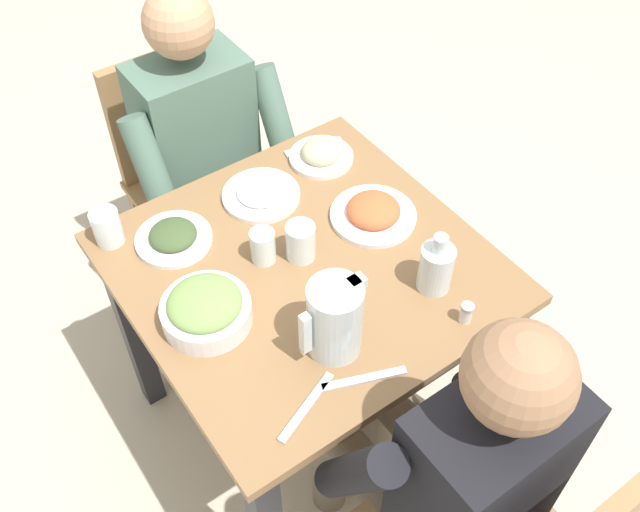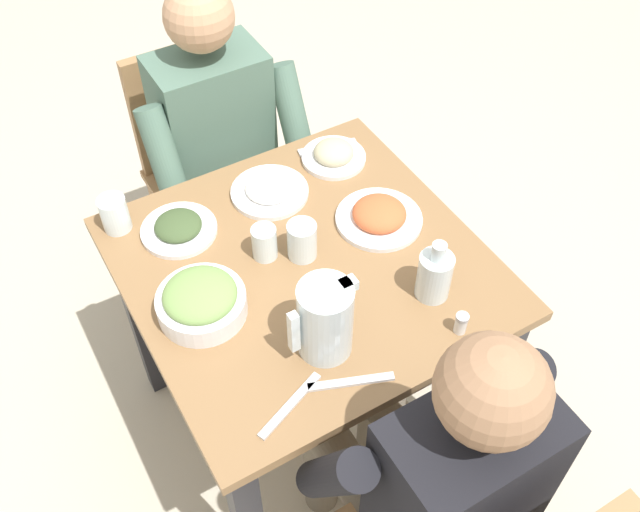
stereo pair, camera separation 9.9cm
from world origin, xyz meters
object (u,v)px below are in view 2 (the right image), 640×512
(dining_table, at_px, (306,299))
(water_glass_by_pitcher, at_px, (264,243))
(plate_dolmas, at_px, (179,228))
(plate_yoghurt, at_px, (270,190))
(water_glass_far_right, at_px, (302,240))
(diner_near, at_px, (230,163))
(plate_rice_curry, at_px, (379,216))
(chair_near, at_px, (207,162))
(oil_carafe, at_px, (434,277))
(salad_bowl, at_px, (201,301))
(salt_shaker, at_px, (461,323))
(plate_beans, at_px, (334,154))
(water_glass_far_left, at_px, (115,214))
(diner_far, at_px, (427,467))
(water_pitcher, at_px, (325,320))

(dining_table, relative_size, water_glass_by_pitcher, 9.45)
(dining_table, height_order, plate_dolmas, plate_dolmas)
(plate_yoghurt, distance_m, water_glass_far_right, 0.24)
(diner_near, xyz_separation_m, plate_rice_curry, (-0.19, 0.51, 0.13))
(dining_table, bearing_deg, plate_yoghurt, -98.69)
(chair_near, distance_m, plate_yoghurt, 0.55)
(water_glass_far_right, xyz_separation_m, oil_carafe, (-0.20, 0.26, 0.01))
(salad_bowl, distance_m, plate_rice_curry, 0.51)
(salad_bowl, height_order, salt_shaker, salad_bowl)
(chair_near, bearing_deg, diner_near, 90.00)
(diner_near, height_order, plate_beans, diner_near)
(plate_dolmas, distance_m, water_glass_far_right, 0.32)
(plate_beans, height_order, plate_dolmas, plate_beans)
(water_glass_far_left, bearing_deg, dining_table, 135.45)
(water_glass_far_right, bearing_deg, diner_far, 87.65)
(diner_far, bearing_deg, plate_beans, -108.09)
(diner_far, distance_m, plate_rice_curry, 0.63)
(diner_far, bearing_deg, salad_bowl, -63.86)
(water_glass_far_left, height_order, salt_shaker, water_glass_far_left)
(dining_table, height_order, water_pitcher, water_pitcher)
(diner_near, distance_m, diner_far, 1.08)
(chair_near, distance_m, water_glass_far_left, 0.64)
(water_pitcher, distance_m, salt_shaker, 0.31)
(water_glass_by_pitcher, bearing_deg, dining_table, 134.38)
(plate_dolmas, bearing_deg, plate_beans, -174.99)
(water_glass_far_right, bearing_deg, water_glass_far_left, -41.46)
(chair_near, xyz_separation_m, plate_yoghurt, (0.01, 0.49, 0.27))
(water_pitcher, bearing_deg, salt_shaker, 157.40)
(water_glass_far_left, distance_m, water_glass_by_pitcher, 0.39)
(dining_table, relative_size, plate_dolmas, 4.35)
(chair_near, relative_size, water_glass_far_right, 8.84)
(plate_dolmas, height_order, oil_carafe, oil_carafe)
(diner_far, relative_size, water_glass_by_pitcher, 13.28)
(dining_table, xyz_separation_m, plate_dolmas, (0.22, -0.25, 0.16))
(plate_rice_curry, distance_m, plate_dolmas, 0.51)
(plate_dolmas, distance_m, water_glass_far_left, 0.16)
(dining_table, height_order, water_glass_by_pitcher, water_glass_by_pitcher)
(diner_near, distance_m, plate_dolmas, 0.41)
(plate_beans, height_order, water_glass_far_left, water_glass_far_left)
(plate_dolmas, bearing_deg, water_glass_far_right, 136.04)
(plate_dolmas, bearing_deg, salad_bowl, 78.84)
(water_pitcher, xyz_separation_m, plate_beans, (-0.34, -0.52, -0.08))
(salad_bowl, xyz_separation_m, oil_carafe, (-0.48, 0.22, 0.01))
(oil_carafe, distance_m, salt_shaker, 0.12)
(plate_dolmas, distance_m, salt_shaker, 0.73)
(water_glass_by_pitcher, bearing_deg, plate_rice_curry, 171.86)
(salt_shaker, bearing_deg, salad_bowl, -35.48)
(plate_yoghurt, bearing_deg, water_pitcher, 76.14)
(plate_dolmas, relative_size, salt_shaker, 3.55)
(water_glass_by_pitcher, bearing_deg, oil_carafe, 132.92)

